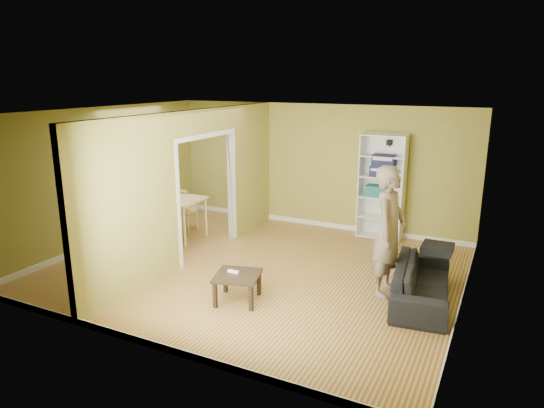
{
  "coord_description": "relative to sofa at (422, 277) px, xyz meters",
  "views": [
    {
      "loc": [
        3.64,
        -6.71,
        3.13
      ],
      "look_at": [
        0.2,
        0.2,
        1.1
      ],
      "focal_mm": 32.0,
      "sensor_mm": 36.0,
      "label": 1
    }
  ],
  "objects": [
    {
      "name": "paper_box_navy_c",
      "position": [
        -1.25,
        2.55,
        1.22
      ],
      "size": [
        0.43,
        0.28,
        0.22
      ],
      "primitive_type": "cube",
      "color": "#1B224B",
      "rests_on": "bookshelf"
    },
    {
      "name": "partition",
      "position": [
        -3.9,
        -0.01,
        0.94
      ],
      "size": [
        0.22,
        5.5,
        2.6
      ],
      "primitive_type": null,
      "color": "olive",
      "rests_on": "ground"
    },
    {
      "name": "paper_box_teal",
      "position": [
        -1.35,
        2.55,
        0.59
      ],
      "size": [
        0.42,
        0.28,
        0.22
      ],
      "primitive_type": "cube",
      "color": "#186F5F",
      "rests_on": "bookshelf"
    },
    {
      "name": "game_controller",
      "position": [
        -2.43,
        -1.18,
        0.07
      ],
      "size": [
        0.17,
        0.04,
        0.03
      ],
      "primitive_type": "cube",
      "color": "white",
      "rests_on": "coffee_table"
    },
    {
      "name": "sofa",
      "position": [
        0.0,
        0.0,
        0.0
      ],
      "size": [
        1.99,
        1.04,
        0.73
      ],
      "primitive_type": "imported",
      "rotation": [
        0.0,
        0.0,
        1.69
      ],
      "color": "black",
      "rests_on": "ground"
    },
    {
      "name": "person",
      "position": [
        -0.51,
        0.0,
        0.77
      ],
      "size": [
        0.86,
        0.7,
        2.27
      ],
      "primitive_type": "imported",
      "rotation": [
        0.0,
        0.0,
        1.5
      ],
      "color": "slate",
      "rests_on": "ground"
    },
    {
      "name": "coffee_table",
      "position": [
        -2.35,
        -1.21,
        -0.01
      ],
      "size": [
        0.62,
        0.62,
        0.41
      ],
      "rotation": [
        0.0,
        0.0,
        0.27
      ],
      "color": "black",
      "rests_on": "ground"
    },
    {
      "name": "bookshelf",
      "position": [
        -1.26,
        2.6,
        0.67
      ],
      "size": [
        0.87,
        0.38,
        2.07
      ],
      "color": "white",
      "rests_on": "ground"
    },
    {
      "name": "chair_near",
      "position": [
        -5.04,
        0.15,
        0.1
      ],
      "size": [
        0.53,
        0.53,
        0.92
      ],
      "primitive_type": null,
      "rotation": [
        0.0,
        0.0,
        -0.31
      ],
      "color": "#D5B882",
      "rests_on": "ground"
    },
    {
      "name": "wall_speaker",
      "position": [
        -1.2,
        2.68,
        1.54
      ],
      "size": [
        0.1,
        0.1,
        0.1
      ],
      "primitive_type": "cube",
      "color": "black",
      "rests_on": "room_shell"
    },
    {
      "name": "dining_table",
      "position": [
        -5.03,
        0.7,
        0.37
      ],
      "size": [
        1.3,
        0.87,
        0.81
      ],
      "rotation": [
        0.0,
        0.0,
        0.04
      ],
      "color": "#D7BA70",
      "rests_on": "ground"
    },
    {
      "name": "chair_left",
      "position": [
        -5.77,
        0.71,
        0.13
      ],
      "size": [
        0.48,
        0.48,
        0.99
      ],
      "primitive_type": null,
      "rotation": [
        0.0,
        0.0,
        -1.51
      ],
      "color": "#D7B47D",
      "rests_on": "ground"
    },
    {
      "name": "chair_far",
      "position": [
        -5.01,
        1.24,
        0.09
      ],
      "size": [
        0.46,
        0.46,
        0.91
      ],
      "primitive_type": null,
      "rotation": [
        0.0,
        0.0,
        3.04
      ],
      "color": "#D9B383",
      "rests_on": "ground"
    },
    {
      "name": "paper_box_navy_b",
      "position": [
        -1.29,
        2.55,
        0.99
      ],
      "size": [
        0.41,
        0.27,
        0.21
      ],
      "primitive_type": "cube",
      "color": "#14134E",
      "rests_on": "bookshelf"
    },
    {
      "name": "room_shell",
      "position": [
        -2.7,
        -0.01,
        0.94
      ],
      "size": [
        6.5,
        6.5,
        6.5
      ],
      "color": "tan",
      "rests_on": "ground"
    }
  ]
}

